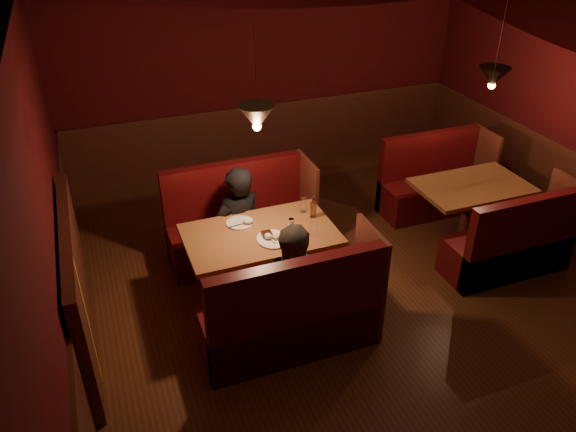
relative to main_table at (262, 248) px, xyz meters
name	(u,v)px	position (x,y,z in m)	size (l,w,h in m)	color
room	(355,215)	(0.84, -0.38, 0.42)	(6.02, 7.02, 2.92)	brown
main_table	(262,248)	(0.00, 0.00, 0.00)	(1.52, 0.92, 1.07)	brown
main_bench_far	(241,227)	(0.02, 0.86, -0.27)	(1.68, 0.60, 1.14)	#4A0A12
main_bench_near	(294,320)	(0.02, -0.87, -0.27)	(1.68, 0.60, 1.14)	#4A0A12
second_table	(470,199)	(2.72, 0.21, -0.07)	(1.33, 0.85, 0.75)	brown
second_bench_far	(433,186)	(2.75, 1.00, -0.29)	(1.47, 0.55, 1.05)	#4A0A12
second_bench_near	(512,248)	(2.75, -0.58, -0.29)	(1.47, 0.55, 1.05)	#4A0A12
diner_a	(237,208)	(-0.09, 0.55, 0.20)	(0.60, 0.40, 1.66)	black
diner_b	(298,267)	(0.15, -0.63, 0.14)	(0.75, 0.59, 1.55)	#39332D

